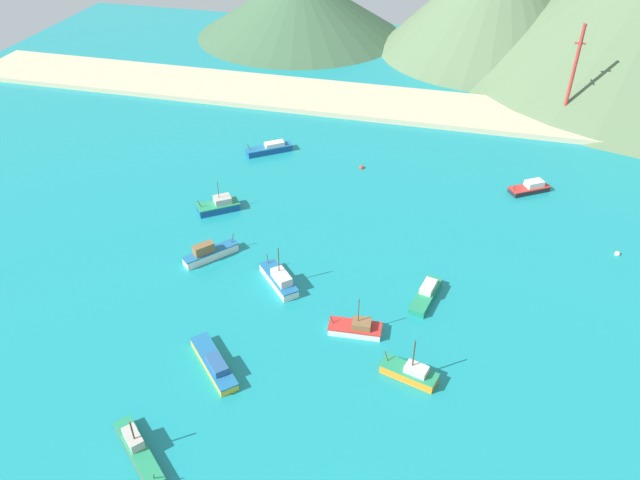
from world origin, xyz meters
The scene contains 16 objects.
ground centered at (0.00, 30.00, -0.25)m, with size 260.00×280.00×0.50m.
fishing_boat_0 centered at (-34.10, 75.16, 0.85)m, with size 9.23×7.70×2.76m.
fishing_boat_1 centered at (-32.05, 37.89, 1.08)m, with size 7.43×8.39×3.04m.
fishing_boat_2 centered at (2.56, 20.69, 0.92)m, with size 7.74×4.34×6.62m.
fishing_boat_3 centered at (2.74, 36.67, 0.78)m, with size 4.17×8.97×2.08m.
fishing_boat_4 centered at (-5.78, 27.11, 0.80)m, with size 7.52×3.35×6.11m.
fishing_boat_5 centered at (-35.94, 51.67, 0.99)m, with size 7.82×6.94×5.84m.
fishing_boat_6 centered at (-22.23, 16.00, 0.82)m, with size 9.27×9.37×2.23m.
fishing_boat_7 centered at (-25.52, 1.63, 0.84)m, with size 9.21×8.29×5.25m.
fishing_boat_8 centered at (-19.17, 34.33, 1.05)m, with size 7.92×8.26×6.95m.
fishing_boat_9 centered at (18.15, 72.28, 0.81)m, with size 7.84×6.41×2.15m.
buoy_0 centered at (-14.22, 73.20, 0.16)m, with size 0.93×0.93×0.93m.
buoy_1 centered at (31.64, 55.30, 0.16)m, with size 0.89×0.89×0.89m.
beach_strip centered at (0.00, 104.88, 0.60)m, with size 247.00×19.69×1.20m, color #C6B793.
hill_west centered at (-49.82, 152.82, 9.46)m, with size 63.12×63.12×18.92m.
radio_tower centered at (25.49, 104.53, 11.47)m, with size 2.25×1.80×22.50m.
Camera 1 is at (5.11, -35.22, 60.76)m, focal length 35.04 mm.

